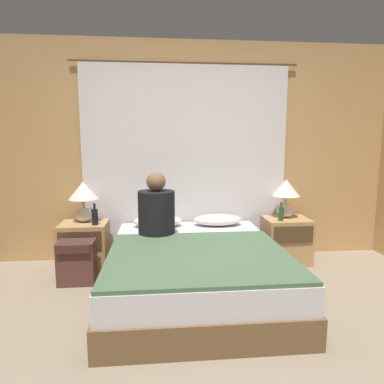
# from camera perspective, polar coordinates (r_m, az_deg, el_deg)

# --- Properties ---
(ground_plane) EXTENTS (16.00, 16.00, 0.00)m
(ground_plane) POSITION_cam_1_polar(r_m,az_deg,el_deg) (2.51, 2.78, -24.82)
(ground_plane) COLOR gray
(wall_back) EXTENTS (4.92, 0.06, 2.50)m
(wall_back) POSITION_cam_1_polar(r_m,az_deg,el_deg) (4.02, -1.09, 6.65)
(wall_back) COLOR tan
(wall_back) RESTS_ON ground_plane
(curtain_panel) EXTENTS (2.54, 0.02, 2.26)m
(curtain_panel) POSITION_cam_1_polar(r_m,az_deg,el_deg) (3.96, -1.02, 4.81)
(curtain_panel) COLOR white
(curtain_panel) RESTS_ON ground_plane
(bed) EXTENTS (1.52, 1.92, 0.45)m
(bed) POSITION_cam_1_polar(r_m,az_deg,el_deg) (3.16, 0.52, -12.98)
(bed) COLOR brown
(bed) RESTS_ON ground_plane
(nightstand_left) EXTENTS (0.49, 0.42, 0.51)m
(nightstand_left) POSITION_cam_1_polar(r_m,az_deg,el_deg) (3.91, -17.47, -8.58)
(nightstand_left) COLOR tan
(nightstand_left) RESTS_ON ground_plane
(nightstand_right) EXTENTS (0.49, 0.42, 0.51)m
(nightstand_right) POSITION_cam_1_polar(r_m,az_deg,el_deg) (4.09, 15.41, -7.75)
(nightstand_right) COLOR tan
(nightstand_right) RESTS_ON ground_plane
(lamp_left) EXTENTS (0.32, 0.32, 0.44)m
(lamp_left) POSITION_cam_1_polar(r_m,az_deg,el_deg) (3.86, -17.62, -0.64)
(lamp_left) COLOR silver
(lamp_left) RESTS_ON nightstand_left
(lamp_right) EXTENTS (0.32, 0.32, 0.44)m
(lamp_right) POSITION_cam_1_polar(r_m,az_deg,el_deg) (4.04, 15.37, -0.16)
(lamp_right) COLOR silver
(lamp_right) RESTS_ON nightstand_right
(pillow_left) EXTENTS (0.54, 0.31, 0.12)m
(pillow_left) POSITION_cam_1_polar(r_m,az_deg,el_deg) (3.79, -5.76, -4.85)
(pillow_left) COLOR silver
(pillow_left) RESTS_ON bed
(pillow_right) EXTENTS (0.54, 0.31, 0.12)m
(pillow_right) POSITION_cam_1_polar(r_m,az_deg,el_deg) (3.85, 4.29, -4.64)
(pillow_right) COLOR silver
(pillow_right) RESTS_ON bed
(blanket_on_bed) EXTENTS (1.46, 1.29, 0.03)m
(blanket_on_bed) POSITION_cam_1_polar(r_m,az_deg,el_deg) (2.81, 1.15, -10.53)
(blanket_on_bed) COLOR #4C6B4C
(blanket_on_bed) RESTS_ON bed
(person_left_in_bed) EXTENTS (0.36, 0.36, 0.64)m
(person_left_in_bed) POSITION_cam_1_polar(r_m,az_deg,el_deg) (3.39, -5.94, -3.06)
(person_left_in_bed) COLOR black
(person_left_in_bed) RESTS_ON bed
(beer_bottle_on_left_stand) EXTENTS (0.07, 0.07, 0.23)m
(beer_bottle_on_left_stand) POSITION_cam_1_polar(r_m,az_deg,el_deg) (3.71, -15.89, -3.94)
(beer_bottle_on_left_stand) COLOR black
(beer_bottle_on_left_stand) RESTS_ON nightstand_left
(beer_bottle_on_right_stand) EXTENTS (0.06, 0.06, 0.21)m
(beer_bottle_on_right_stand) POSITION_cam_1_polar(r_m,az_deg,el_deg) (3.89, 14.61, -3.45)
(beer_bottle_on_right_stand) COLOR #2D4C28
(beer_bottle_on_right_stand) RESTS_ON nightstand_right
(backpack_on_floor) EXTENTS (0.35, 0.24, 0.42)m
(backpack_on_floor) POSITION_cam_1_polar(r_m,az_deg,el_deg) (3.56, -18.68, -10.66)
(backpack_on_floor) COLOR brown
(backpack_on_floor) RESTS_ON ground_plane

